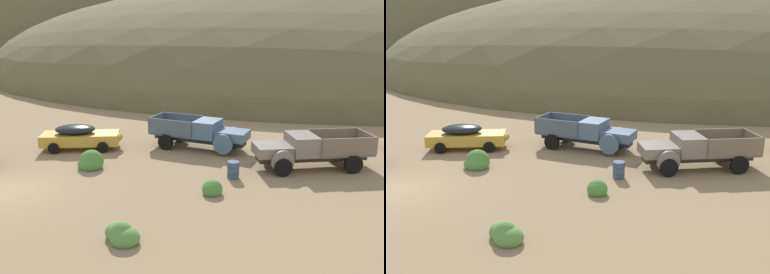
# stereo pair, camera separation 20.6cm
# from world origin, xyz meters

# --- Properties ---
(ground_plane) EXTENTS (300.00, 300.00, 0.00)m
(ground_plane) POSITION_xyz_m (0.00, 0.00, 0.00)
(ground_plane) COLOR #937A56
(hill_far_right) EXTENTS (115.38, 77.51, 54.01)m
(hill_far_right) POSITION_xyz_m (-24.43, 84.94, 0.00)
(hill_far_right) COLOR brown
(hill_far_right) RESTS_ON ground
(hill_distant) EXTENTS (100.17, 81.62, 27.61)m
(hill_distant) POSITION_xyz_m (21.31, 55.80, 0.00)
(hill_distant) COLOR brown
(hill_distant) RESTS_ON ground
(car_faded_yellow) EXTENTS (5.21, 2.62, 1.57)m
(car_faded_yellow) POSITION_xyz_m (1.17, 7.09, 0.82)
(car_faded_yellow) COLOR gold
(car_faded_yellow) RESTS_ON ground
(truck_chalk_blue) EXTENTS (6.44, 3.78, 1.91)m
(truck_chalk_blue) POSITION_xyz_m (8.77, 7.75, 1.03)
(truck_chalk_blue) COLOR #262D39
(truck_chalk_blue) RESTS_ON ground
(truck_primer_gray) EXTENTS (6.54, 3.48, 1.91)m
(truck_primer_gray) POSITION_xyz_m (14.36, 4.69, 1.02)
(truck_primer_gray) COLOR #3D322D
(truck_primer_gray) RESTS_ON ground
(oil_drum_foreground) EXTENTS (0.65, 0.65, 0.88)m
(oil_drum_foreground) POSITION_xyz_m (10.55, 2.77, 0.44)
(oil_drum_foreground) COLOR #384C6B
(oil_drum_foreground) RESTS_ON ground
(bush_front_left) EXTENTS (1.39, 1.33, 0.99)m
(bush_front_left) POSITION_xyz_m (6.54, -4.12, 0.23)
(bush_front_left) COLOR #5B8E42
(bush_front_left) RESTS_ON ground
(bush_front_right) EXTENTS (0.96, 0.94, 0.88)m
(bush_front_right) POSITION_xyz_m (9.60, 0.56, 0.23)
(bush_front_right) COLOR #4C8438
(bush_front_right) RESTS_ON ground
(bush_lone_scrub) EXTENTS (1.41, 1.29, 1.31)m
(bush_lone_scrub) POSITION_xyz_m (2.82, 3.57, 0.30)
(bush_lone_scrub) COLOR #4C8438
(bush_lone_scrub) RESTS_ON ground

